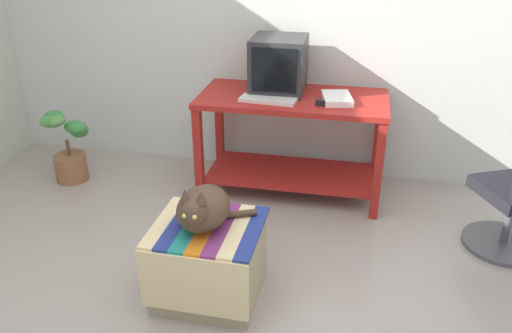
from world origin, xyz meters
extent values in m
plane|color=#9E9389|center=(0.00, 0.00, 0.00)|extent=(14.00, 14.00, 0.00)
cube|color=silver|center=(0.00, 2.05, 1.30)|extent=(8.00, 0.10, 2.60)
cube|color=maroon|center=(-0.46, 1.30, 0.37)|extent=(0.06, 0.06, 0.74)
cube|color=maroon|center=(0.83, 1.32, 0.37)|extent=(0.06, 0.06, 0.74)
cube|color=maroon|center=(0.83, 1.90, 0.37)|extent=(0.06, 0.06, 0.74)
cube|color=maroon|center=(-0.47, 1.88, 0.37)|extent=(0.06, 0.06, 0.74)
cube|color=maroon|center=(0.18, 1.60, 0.15)|extent=(1.27, 0.58, 0.02)
cube|color=maroon|center=(0.18, 1.60, 0.76)|extent=(1.38, 0.68, 0.04)
cube|color=#28282B|center=(0.06, 1.71, 0.79)|extent=(0.28, 0.29, 0.02)
cube|color=#28282B|center=(0.06, 1.71, 0.98)|extent=(0.39, 0.41, 0.40)
cube|color=black|center=(0.06, 1.50, 0.99)|extent=(0.32, 0.02, 0.31)
cube|color=beige|center=(0.03, 1.45, 0.79)|extent=(0.41, 0.18, 0.02)
cube|color=white|center=(0.50, 1.55, 0.80)|extent=(0.25, 0.32, 0.04)
cube|color=tan|center=(-0.07, 0.27, 0.22)|extent=(0.56, 0.50, 0.44)
cube|color=beige|center=(-0.07, -0.01, 0.26)|extent=(0.59, 0.01, 0.35)
cube|color=beige|center=(-0.32, 0.27, 0.45)|extent=(0.08, 0.54, 0.02)
cube|color=navy|center=(-0.24, 0.27, 0.45)|extent=(0.08, 0.54, 0.02)
cube|color=#1E897A|center=(-0.15, 0.27, 0.45)|extent=(0.08, 0.54, 0.02)
cube|color=orange|center=(-0.07, 0.27, 0.45)|extent=(0.08, 0.54, 0.02)
cube|color=#7A2D6B|center=(0.01, 0.27, 0.45)|extent=(0.08, 0.54, 0.02)
cube|color=beige|center=(0.10, 0.27, 0.45)|extent=(0.08, 0.54, 0.02)
cube|color=navy|center=(0.18, 0.27, 0.45)|extent=(0.08, 0.54, 0.02)
ellipsoid|color=#473323|center=(-0.09, 0.27, 0.56)|extent=(0.28, 0.38, 0.21)
sphere|color=#473323|center=(-0.09, 0.13, 0.62)|extent=(0.15, 0.15, 0.15)
cylinder|color=#473323|center=(0.03, 0.37, 0.48)|extent=(0.29, 0.15, 0.04)
cone|color=#473323|center=(-0.13, 0.13, 0.71)|extent=(0.06, 0.06, 0.07)
cone|color=#473323|center=(-0.05, 0.13, 0.71)|extent=(0.06, 0.06, 0.07)
sphere|color=#C6D151|center=(-0.12, 0.06, 0.63)|extent=(0.02, 0.02, 0.02)
sphere|color=#C6D151|center=(-0.06, 0.06, 0.63)|extent=(0.02, 0.02, 0.02)
cylinder|color=brown|center=(-1.60, 1.40, 0.11)|extent=(0.26, 0.26, 0.22)
cylinder|color=brown|center=(-1.60, 1.40, 0.28)|extent=(0.03, 0.03, 0.13)
ellipsoid|color=#38843D|center=(-1.50, 1.41, 0.47)|extent=(0.19, 0.13, 0.10)
ellipsoid|color=#38843D|center=(-1.56, 1.54, 0.38)|extent=(0.16, 0.13, 0.12)
ellipsoid|color=#38843D|center=(-1.71, 1.45, 0.53)|extent=(0.15, 0.14, 0.08)
ellipsoid|color=#4C8E42|center=(-1.66, 1.33, 0.53)|extent=(0.18, 0.12, 0.09)
ellipsoid|color=#4C8E42|center=(-1.59, 1.30, 0.55)|extent=(0.13, 0.14, 0.08)
cylinder|color=#4C4C51|center=(1.68, 1.14, 0.01)|extent=(0.52, 0.52, 0.03)
cylinder|color=#4C4C51|center=(1.68, 1.14, 0.20)|extent=(0.05, 0.05, 0.34)
cube|color=black|center=(0.42, 1.43, 0.80)|extent=(0.11, 0.06, 0.04)
cylinder|color=black|center=(0.59, 1.61, 0.78)|extent=(0.03, 0.14, 0.01)
camera|label=1|loc=(0.70, -2.00, 1.97)|focal=36.38mm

